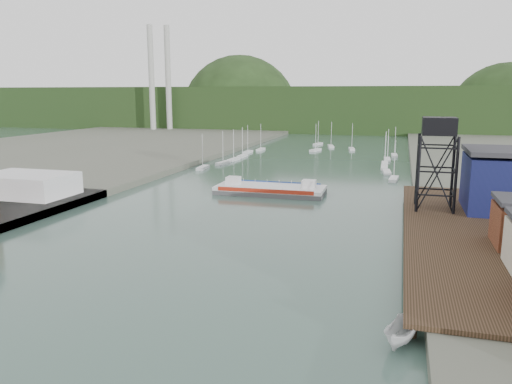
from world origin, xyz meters
The scene contains 9 objects.
ground centered at (0.00, 0.00, 0.00)m, with size 600.00×600.00×0.00m, color #324E45.
east_pier centered at (37.00, 45.00, 1.90)m, with size 14.00×70.00×2.45m.
white_shed centered at (-44.00, 50.00, 3.85)m, with size 18.00×12.00×4.50m, color silver.
lift_tower centered at (35.00, 58.00, 15.65)m, with size 6.50×6.50×16.00m.
marina_sailboats centered at (0.08, 138.46, 0.35)m, with size 57.71×92.65×0.90m.
smokestacks centered at (-106.00, 232.50, 30.00)m, with size 11.20×8.20×60.00m.
distant_hills centered at (-3.98, 301.35, 10.38)m, with size 500.00×120.00×80.00m.
chain_ferry centered at (1.26, 73.35, 1.00)m, with size 24.29×10.15×3.48m.
motorboat centered at (29.90, 10.06, 1.14)m, with size 2.22×5.91×2.28m, color silver.
Camera 1 is at (28.97, -32.92, 22.12)m, focal length 35.00 mm.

